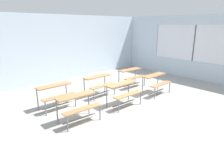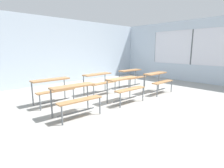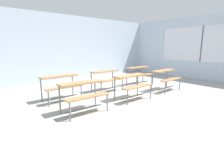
{
  "view_description": "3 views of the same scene",
  "coord_description": "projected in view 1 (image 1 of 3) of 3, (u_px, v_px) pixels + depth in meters",
  "views": [
    {
      "loc": [
        -4.34,
        -3.98,
        2.55
      ],
      "look_at": [
        0.02,
        0.84,
        0.6
      ],
      "focal_mm": 31.78,
      "sensor_mm": 36.0,
      "label": 1
    },
    {
      "loc": [
        -3.8,
        -3.3,
        1.6
      ],
      "look_at": [
        0.16,
        1.03,
        0.43
      ],
      "focal_mm": 28.0,
      "sensor_mm": 36.0,
      "label": 2
    },
    {
      "loc": [
        -3.8,
        -3.3,
        1.6
      ],
      "look_at": [
        -0.31,
        0.87,
        0.42
      ],
      "focal_mm": 28.0,
      "sensor_mm": 36.0,
      "label": 3
    }
  ],
  "objects": [
    {
      "name": "desk_bench_r1c0",
      "position": [
        56.0,
        91.0,
        6.17
      ],
      "size": [
        1.1,
        0.59,
        0.74
      ],
      "rotation": [
        0.0,
        0.0,
        0.0
      ],
      "color": "#A87547",
      "rests_on": "ground"
    },
    {
      "name": "wall_right",
      "position": [
        207.0,
        50.0,
        9.05
      ],
      "size": [
        0.12,
        9.0,
        3.0
      ],
      "color": "silver",
      "rests_on": "ground"
    },
    {
      "name": "ground",
      "position": [
        129.0,
        108.0,
        6.36
      ],
      "size": [
        10.0,
        9.0,
        0.05
      ],
      "primitive_type": "cube",
      "color": "#9E9E99"
    },
    {
      "name": "wall_back",
      "position": [
        58.0,
        49.0,
        9.11
      ],
      "size": [
        10.0,
        0.12,
        3.0
      ],
      "primitive_type": "cube",
      "color": "silver",
      "rests_on": "ground"
    },
    {
      "name": "desk_bench_r1c2",
      "position": [
        132.0,
        74.0,
        8.37
      ],
      "size": [
        1.11,
        0.62,
        0.74
      ],
      "rotation": [
        0.0,
        0.0,
        -0.02
      ],
      "color": "#A87547",
      "rests_on": "ground"
    },
    {
      "name": "desk_bench_r0c2",
      "position": [
        156.0,
        80.0,
        7.46
      ],
      "size": [
        1.12,
        0.62,
        0.74
      ],
      "rotation": [
        0.0,
        0.0,
        0.03
      ],
      "color": "#A87547",
      "rests_on": "ground"
    },
    {
      "name": "desk_bench_r0c1",
      "position": [
        124.0,
        89.0,
        6.35
      ],
      "size": [
        1.11,
        0.6,
        0.74
      ],
      "rotation": [
        0.0,
        0.0,
        -0.01
      ],
      "color": "#A87547",
      "rests_on": "ground"
    },
    {
      "name": "desk_bench_r1c1",
      "position": [
        99.0,
        81.0,
        7.26
      ],
      "size": [
        1.12,
        0.63,
        0.74
      ],
      "rotation": [
        0.0,
        0.0,
        0.03
      ],
      "color": "#A87547",
      "rests_on": "ground"
    },
    {
      "name": "desk_bench_r0c0",
      "position": [
        78.0,
        102.0,
        5.29
      ],
      "size": [
        1.12,
        0.62,
        0.74
      ],
      "rotation": [
        0.0,
        0.0,
        -0.03
      ],
      "color": "#A87547",
      "rests_on": "ground"
    }
  ]
}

